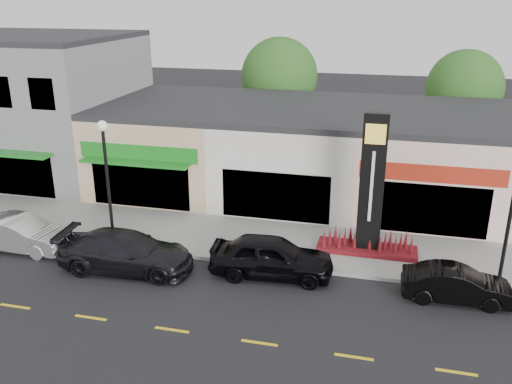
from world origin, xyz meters
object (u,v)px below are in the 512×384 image
car_black_sedan (272,256)px  car_black_conv (457,285)px  pylon_sign (370,205)px  car_white_van (19,234)px  lamp_east_near (512,203)px  car_dark_sedan (126,252)px  lamp_west_near (107,170)px

car_black_sedan → car_black_conv: 6.92m
pylon_sign → car_black_conv: pylon_sign is taller
car_white_van → lamp_east_near: bearing=-85.0°
pylon_sign → car_dark_sedan: pylon_sign is taller
lamp_west_near → lamp_east_near: size_ratio=1.00×
lamp_west_near → car_dark_sedan: 3.73m
car_black_sedan → pylon_sign: bearing=-56.2°
car_black_sedan → lamp_east_near: bearing=-86.8°
lamp_west_near → car_dark_sedan: (1.65, -1.99, -2.69)m
car_white_van → car_black_sedan: 11.13m
lamp_west_near → car_black_conv: 14.67m
car_dark_sedan → car_black_conv: 12.71m
pylon_sign → lamp_west_near: bearing=-171.2°
pylon_sign → car_white_van: pylon_sign is taller
car_white_van → car_dark_sedan: bearing=-95.3°
lamp_west_near → lamp_east_near: bearing=0.0°
lamp_west_near → pylon_sign: size_ratio=0.91×
lamp_east_near → car_white_van: 19.94m
car_dark_sedan → lamp_east_near: bearing=-85.1°
car_black_conv → lamp_west_near: bearing=83.7°
car_dark_sedan → car_black_conv: bearing=-89.8°
car_dark_sedan → car_black_conv: size_ratio=1.40×
car_black_conv → car_white_van: bearing=89.2°
lamp_west_near → car_black_sedan: size_ratio=1.13×
lamp_west_near → car_dark_sedan: bearing=-50.4°
lamp_west_near → car_black_sedan: 7.95m
pylon_sign → car_white_van: bearing=-168.1°
lamp_east_near → car_black_conv: size_ratio=1.41×
car_dark_sedan → car_black_sedan: bearing=-83.9°
lamp_west_near → car_white_van: lamp_west_near is taller
lamp_west_near → car_black_sedan: lamp_west_near is taller
lamp_east_near → pylon_sign: bearing=161.3°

